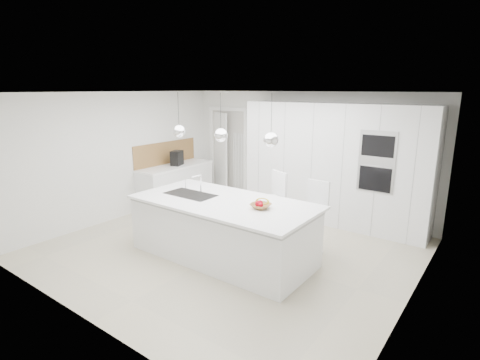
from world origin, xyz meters
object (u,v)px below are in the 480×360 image
Objects in this scene: espresso_machine at (177,158)px; bar_stool_right at (313,219)px; fruit_bowl at (261,206)px; bar_stool_left at (274,209)px; island_base at (222,231)px.

espresso_machine is 3.68m from bar_stool_right.
espresso_machine is at bearing 155.21° from fruit_bowl.
bar_stool_left is 0.69m from bar_stool_right.
island_base is 8.68× the size of espresso_machine.
island_base is 3.03m from espresso_machine.
bar_stool_right reaches higher than fruit_bowl.
fruit_bowl is 0.88× the size of espresso_machine.
bar_stool_left is (2.90, -0.63, -0.46)m from espresso_machine.
fruit_bowl is (0.66, 0.07, 0.50)m from island_base.
fruit_bowl is 0.94m from bar_stool_left.
espresso_machine reaches higher than island_base.
espresso_machine reaches higher than bar_stool_right.
espresso_machine is 0.28× the size of bar_stool_right.
fruit_bowl is at bearing 6.00° from island_base.
island_base is at bearing -89.45° from bar_stool_left.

